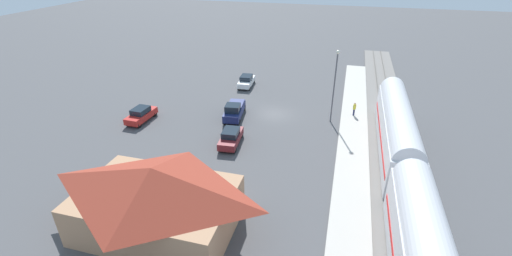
# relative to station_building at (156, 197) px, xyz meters

# --- Properties ---
(ground_plane) EXTENTS (200.00, 200.00, 0.00)m
(ground_plane) POSITION_rel_station_building_xyz_m (-4.00, -22.00, -2.81)
(ground_plane) COLOR #4C4C4F
(railway_track) EXTENTS (4.80, 70.00, 0.30)m
(railway_track) POSITION_rel_station_building_xyz_m (-18.00, -22.00, -2.71)
(railway_track) COLOR slate
(railway_track) RESTS_ON ground
(platform) EXTENTS (3.20, 46.00, 0.30)m
(platform) POSITION_rel_station_building_xyz_m (-14.00, -22.00, -2.66)
(platform) COLOR #B7B2A8
(platform) RESTS_ON ground
(station_building) EXTENTS (12.07, 8.18, 5.39)m
(station_building) POSITION_rel_station_building_xyz_m (0.00, 0.00, 0.00)
(station_building) COLOR tan
(station_building) RESTS_ON ground
(pedestrian_on_platform) EXTENTS (0.36, 0.36, 1.71)m
(pedestrian_on_platform) POSITION_rel_station_building_xyz_m (-13.90, -23.64, -1.53)
(pedestrian_on_platform) COLOR #23284C
(pedestrian_on_platform) RESTS_ON platform
(sedan_red) EXTENTS (2.06, 4.59, 1.74)m
(sedan_red) POSITION_rel_station_building_xyz_m (11.31, -15.77, -1.93)
(sedan_red) COLOR red
(sedan_red) RESTS_ON ground
(sedan_white) EXTENTS (2.08, 4.59, 1.74)m
(sedan_white) POSITION_rel_station_building_xyz_m (2.29, -30.72, -1.93)
(sedan_white) COLOR white
(sedan_white) RESTS_ON ground
(sedan_maroon) EXTENTS (2.20, 4.64, 1.74)m
(sedan_maroon) POSITION_rel_station_building_xyz_m (-1.18, -13.26, -1.93)
(sedan_maroon) COLOR maroon
(sedan_maroon) RESTS_ON ground
(pickup_navy) EXTENTS (2.66, 5.61, 2.14)m
(pickup_navy) POSITION_rel_station_building_xyz_m (0.57, -19.69, -1.78)
(pickup_navy) COLOR navy
(pickup_navy) RESTS_ON ground
(light_pole_near_platform) EXTENTS (0.44, 0.44, 8.89)m
(light_pole_near_platform) POSITION_rel_station_building_xyz_m (-11.20, -21.71, 2.69)
(light_pole_near_platform) COLOR #515156
(light_pole_near_platform) RESTS_ON ground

